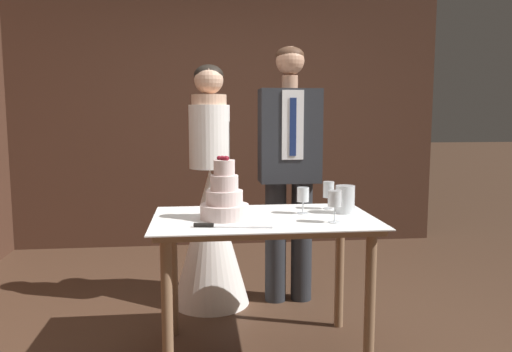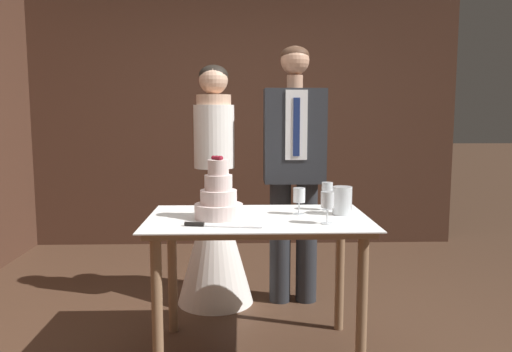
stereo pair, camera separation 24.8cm
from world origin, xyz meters
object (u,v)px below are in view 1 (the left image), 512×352
groom (289,163)px  wine_glass_far (303,196)px  tiered_cake (224,199)px  cake_knife (217,226)px  hurricane_candle (345,200)px  cake_table (264,236)px  wine_glass_near (335,200)px  wine_glass_middle (329,190)px  bride (210,219)px

groom → wine_glass_far: bearing=-93.7°
tiered_cake → wine_glass_far: (0.45, 0.09, -0.01)m
groom → tiered_cake: bearing=-122.3°
cake_knife → hurricane_candle: hurricane_candle is taller
cake_knife → cake_table: bearing=49.5°
tiered_cake → wine_glass_near: tiered_cake is taller
wine_glass_middle → hurricane_candle: bearing=-65.4°
wine_glass_near → bride: bride is taller
cake_table → wine_glass_near: bearing=-26.7°
tiered_cake → wine_glass_middle: 0.66m
cake_knife → wine_glass_near: bearing=13.6°
tiered_cake → wine_glass_far: size_ratio=2.26×
tiered_cake → wine_glass_far: 0.46m
cake_knife → wine_glass_middle: 0.80m
hurricane_candle → groom: (-0.20, 0.71, 0.15)m
wine_glass_far → bride: size_ratio=0.09×
wine_glass_near → wine_glass_far: bearing=114.9°
cake_table → groom: bearing=70.1°
wine_glass_middle → tiered_cake: bearing=-161.9°
wine_glass_middle → groom: 0.60m
bride → cake_table: bearing=-70.2°
wine_glass_middle → hurricane_candle: (0.06, -0.14, -0.04)m
tiered_cake → wine_glass_middle: tiered_cake is taller
cake_knife → hurricane_candle: bearing=30.0°
wine_glass_near → hurricane_candle: 0.27m
wine_glass_far → bride: bearing=126.3°
cake_table → wine_glass_near: wine_glass_near is taller
tiered_cake → wine_glass_near: (0.57, -0.16, 0.01)m
hurricane_candle → wine_glass_far: bearing=175.9°
wine_glass_near → groom: (-0.07, 0.95, 0.10)m
cake_table → wine_glass_far: size_ratio=8.04×
cake_table → wine_glass_far: wine_glass_far is taller
cake_knife → hurricane_candle: 0.79m
cake_table → hurricane_candle: (0.48, 0.06, 0.18)m
cake_table → wine_glass_middle: size_ratio=7.33×
cake_table → wine_glass_near: size_ratio=7.21×
bride → groom: (0.56, -0.00, 0.39)m
wine_glass_near → bride: size_ratio=0.10×
wine_glass_near → hurricane_candle: size_ratio=1.06×
wine_glass_middle → bride: size_ratio=0.10×
cake_knife → hurricane_candle: size_ratio=2.48×
cake_table → wine_glass_far: 0.32m
bride → hurricane_candle: bearing=-43.4°
hurricane_candle → cake_knife: bearing=-159.3°
cake_knife → bride: bride is taller
wine_glass_middle → bride: (-0.69, 0.58, -0.28)m
wine_glass_near → wine_glass_middle: size_ratio=1.02×
tiered_cake → cake_knife: 0.24m
cake_knife → wine_glass_far: 0.59m
wine_glass_middle → groom: (-0.13, 0.58, 0.11)m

